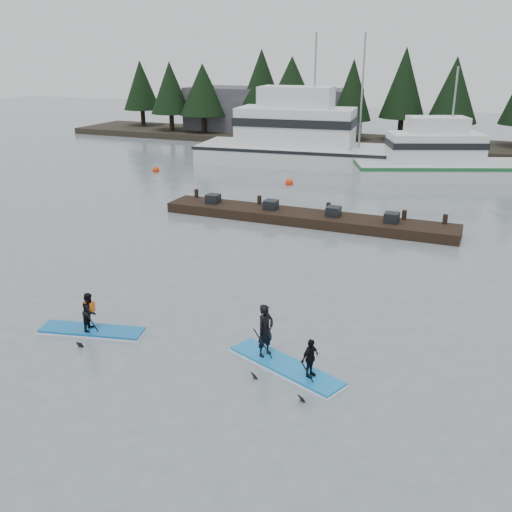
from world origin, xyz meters
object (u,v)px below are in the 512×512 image
at_px(fishing_boat_large, 317,154).
at_px(fishing_boat_medium, 451,169).
at_px(paddleboard_solo, 91,320).
at_px(floating_dock, 306,218).
at_px(paddleboard_duo, 283,351).

height_order(fishing_boat_large, fishing_boat_medium, fishing_boat_large).
bearing_deg(paddleboard_solo, floating_dock, 67.05).
height_order(fishing_boat_large, paddleboard_duo, fishing_boat_large).
distance_m(fishing_boat_large, paddleboard_duo, 31.43).
bearing_deg(paddleboard_solo, paddleboard_duo, -10.03).
bearing_deg(fishing_boat_medium, fishing_boat_large, 151.85).
bearing_deg(fishing_boat_large, paddleboard_duo, -81.04).
height_order(fishing_boat_medium, floating_dock, fishing_boat_medium).
xyz_separation_m(paddleboard_solo, paddleboard_duo, (6.49, 0.35, 0.08)).
bearing_deg(paddleboard_solo, fishing_boat_medium, 60.55).
bearing_deg(floating_dock, paddleboard_duo, -74.46).
distance_m(fishing_boat_medium, paddleboard_solo, 30.81).
bearing_deg(fishing_boat_medium, floating_dock, -134.26).
xyz_separation_m(fishing_boat_large, paddleboard_solo, (1.67, -30.70, -0.44)).
relative_size(fishing_boat_medium, paddleboard_solo, 4.27).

